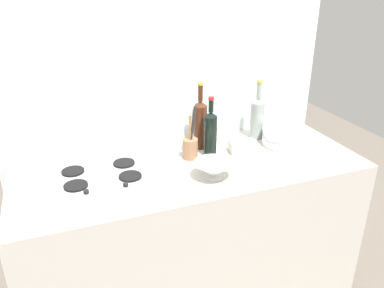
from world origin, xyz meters
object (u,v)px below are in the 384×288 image
(mixing_bowl, at_px, (214,169))
(wine_bottle_mid_left, at_px, (200,123))
(stovetop_hob, at_px, (102,176))
(wine_bottle_leftmost, at_px, (210,133))
(wine_bottle_mid_right, at_px, (257,117))
(plate_stack, at_px, (285,137))
(condiment_jar_front, at_px, (212,132))
(utensil_crock, at_px, (190,146))
(butter_dish, at_px, (242,146))

(mixing_bowl, bearing_deg, wine_bottle_mid_left, 78.87)
(stovetop_hob, height_order, wine_bottle_mid_left, wine_bottle_mid_left)
(wine_bottle_leftmost, relative_size, wine_bottle_mid_right, 0.94)
(plate_stack, bearing_deg, wine_bottle_mid_right, 125.55)
(wine_bottle_mid_right, xyz_separation_m, condiment_jar_front, (-0.26, 0.06, -0.09))
(stovetop_hob, bearing_deg, wine_bottle_mid_right, 11.33)
(utensil_crock, bearing_deg, stovetop_hob, -172.29)
(stovetop_hob, bearing_deg, mixing_bowl, -19.05)
(wine_bottle_leftmost, bearing_deg, wine_bottle_mid_left, 95.74)
(mixing_bowl, distance_m, utensil_crock, 0.25)
(wine_bottle_mid_left, bearing_deg, mixing_bowl, -101.13)
(stovetop_hob, height_order, wine_bottle_leftmost, wine_bottle_leftmost)
(wine_bottle_leftmost, bearing_deg, plate_stack, -1.88)
(stovetop_hob, bearing_deg, plate_stack, 2.39)
(wine_bottle_leftmost, height_order, wine_bottle_mid_left, wine_bottle_mid_left)
(wine_bottle_mid_left, bearing_deg, utensil_crock, -131.74)
(wine_bottle_mid_left, bearing_deg, stovetop_hob, -162.99)
(mixing_bowl, xyz_separation_m, utensil_crock, (-0.03, 0.24, 0.03))
(plate_stack, xyz_separation_m, wine_bottle_mid_right, (-0.10, 0.15, 0.09))
(butter_dish, height_order, utensil_crock, utensil_crock)
(wine_bottle_leftmost, height_order, butter_dish, wine_bottle_leftmost)
(wine_bottle_mid_right, distance_m, mixing_bowl, 0.58)
(plate_stack, relative_size, wine_bottle_mid_left, 0.68)
(stovetop_hob, distance_m, wine_bottle_leftmost, 0.61)
(stovetop_hob, distance_m, utensil_crock, 0.49)
(wine_bottle_mid_left, distance_m, condiment_jar_front, 0.16)
(plate_stack, bearing_deg, utensil_crock, 177.89)
(butter_dish, bearing_deg, utensil_crock, 175.21)
(condiment_jar_front, bearing_deg, butter_dish, -65.91)
(mixing_bowl, relative_size, utensil_crock, 0.68)
(plate_stack, distance_m, butter_dish, 0.28)
(plate_stack, height_order, condiment_jar_front, same)
(wine_bottle_mid_right, height_order, butter_dish, wine_bottle_mid_right)
(plate_stack, bearing_deg, wine_bottle_mid_left, 164.15)
(butter_dish, bearing_deg, wine_bottle_leftmost, 174.15)
(wine_bottle_leftmost, xyz_separation_m, wine_bottle_mid_right, (0.36, 0.13, 0.00))
(stovetop_hob, bearing_deg, wine_bottle_leftmost, 5.69)
(mixing_bowl, bearing_deg, utensil_crock, 97.30)
(plate_stack, bearing_deg, condiment_jar_front, 151.04)
(stovetop_hob, relative_size, plate_stack, 1.93)
(wine_bottle_mid_right, bearing_deg, condiment_jar_front, 167.79)
(utensil_crock, bearing_deg, wine_bottle_mid_right, 14.95)
(wine_bottle_leftmost, bearing_deg, mixing_bowl, -109.11)
(plate_stack, height_order, wine_bottle_leftmost, wine_bottle_leftmost)
(stovetop_hob, distance_m, wine_bottle_mid_left, 0.62)
(condiment_jar_front, bearing_deg, wine_bottle_leftmost, -116.46)
(plate_stack, bearing_deg, mixing_bowl, -157.82)
(mixing_bowl, xyz_separation_m, butter_dish, (0.27, 0.22, -0.01))
(wine_bottle_leftmost, height_order, utensil_crock, wine_bottle_leftmost)
(wine_bottle_leftmost, relative_size, butter_dish, 2.26)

